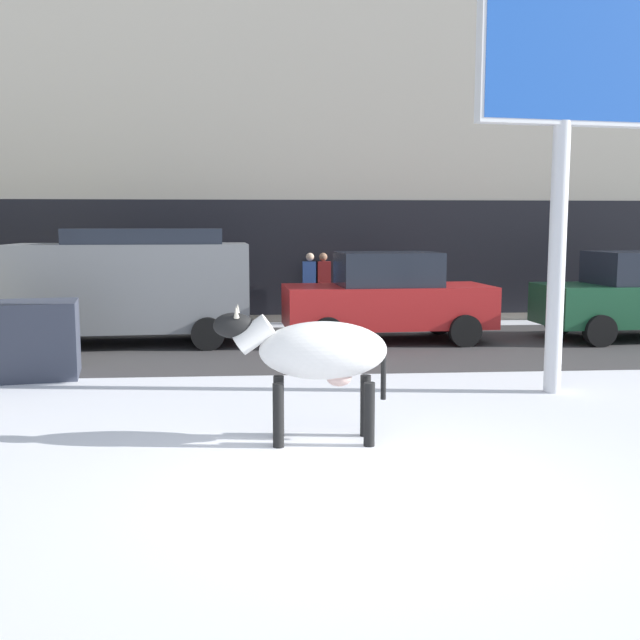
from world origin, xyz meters
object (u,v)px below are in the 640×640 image
at_px(cow_holstein, 318,352).
at_px(car_grey_van, 133,283).
at_px(pedestrian_by_cars, 123,289).
at_px(billboard, 564,82).
at_px(pedestrian_near_billboard, 323,288).
at_px(dumpster, 21,340).
at_px(pedestrian_far_left, 310,288).
at_px(car_red_sedan, 387,298).

distance_m(cow_holstein, car_grey_van, 7.73).
bearing_deg(pedestrian_by_cars, car_grey_van, -75.48).
bearing_deg(billboard, pedestrian_by_cars, 134.06).
distance_m(pedestrian_near_billboard, dumpster, 8.01).
xyz_separation_m(car_grey_van, dumpster, (-1.19, -3.24, -0.64)).
xyz_separation_m(cow_holstein, dumpster, (-4.38, 3.80, -0.40)).
relative_size(cow_holstein, dumpster, 1.12).
height_order(pedestrian_near_billboard, pedestrian_by_cars, same).
relative_size(billboard, pedestrian_far_left, 3.21).
relative_size(pedestrian_near_billboard, dumpster, 1.02).
height_order(car_grey_van, dumpster, car_grey_van).
distance_m(car_grey_van, dumpster, 3.51).
bearing_deg(pedestrian_far_left, pedestrian_by_cars, 180.00).
bearing_deg(pedestrian_far_left, billboard, -68.75).
distance_m(cow_holstein, pedestrian_near_billboard, 9.90).
distance_m(pedestrian_far_left, dumpster, 7.81).
bearing_deg(cow_holstein, pedestrian_far_left, 86.89).
xyz_separation_m(billboard, car_grey_van, (-6.72, 4.87, -3.07)).
distance_m(pedestrian_near_billboard, pedestrian_by_cars, 4.77).
distance_m(car_red_sedan, pedestrian_far_left, 3.19).
xyz_separation_m(car_red_sedan, pedestrian_far_left, (-1.41, 2.86, -0.03)).
bearing_deg(pedestrian_by_cars, pedestrian_near_billboard, 0.00).
xyz_separation_m(billboard, pedestrian_near_billboard, (-2.67, 7.70, -3.43)).
bearing_deg(car_red_sedan, car_grey_van, 179.57).
bearing_deg(pedestrian_far_left, dumpster, -129.01).
distance_m(pedestrian_near_billboard, pedestrian_far_left, 0.32).
relative_size(cow_holstein, car_red_sedan, 0.44).
bearing_deg(dumpster, cow_holstein, -40.97).
relative_size(car_grey_van, pedestrian_by_cars, 2.72).
distance_m(cow_holstein, dumpster, 5.81).
distance_m(cow_holstein, pedestrian_far_left, 9.88).
bearing_deg(pedestrian_far_left, car_grey_van, -142.82).
bearing_deg(dumpster, car_red_sedan, 26.86).
distance_m(car_grey_van, car_red_sedan, 5.14).
bearing_deg(car_red_sedan, dumpster, -153.14).
bearing_deg(car_grey_van, pedestrian_near_billboard, 34.94).
bearing_deg(dumpster, pedestrian_far_left, 50.99).
height_order(car_red_sedan, pedestrian_far_left, car_red_sedan).
xyz_separation_m(cow_holstein, pedestrian_by_cars, (-3.92, 9.86, -0.12)).
xyz_separation_m(pedestrian_near_billboard, pedestrian_far_left, (-0.32, 0.00, 0.00)).
height_order(car_red_sedan, pedestrian_near_billboard, car_red_sedan).
height_order(cow_holstein, pedestrian_by_cars, pedestrian_by_cars).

